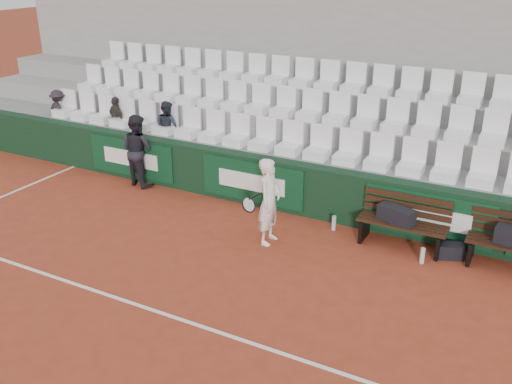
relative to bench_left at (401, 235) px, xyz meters
name	(u,v)px	position (x,y,z in m)	size (l,w,h in m)	color
ground	(138,305)	(-2.86, -3.53, -0.23)	(80.00, 80.00, 0.00)	#9F3B24
court_baseline	(138,305)	(-2.86, -3.53, -0.22)	(18.00, 0.06, 0.01)	white
back_barrier	(268,182)	(-2.79, 0.46, 0.28)	(18.00, 0.34, 1.00)	black
grandstand_tier_front	(279,172)	(-2.86, 1.09, 0.28)	(18.00, 0.95, 1.00)	gray
grandstand_tier_mid	(298,149)	(-2.86, 2.04, 0.50)	(18.00, 0.95, 1.45)	#959592
grandstand_tier_back	(315,128)	(-2.86, 2.99, 0.72)	(18.00, 0.95, 1.90)	gray
grandstand_rear_wall	(327,69)	(-2.86, 3.62, 1.98)	(18.00, 0.30, 4.40)	#969693
seat_row_front	(275,136)	(-2.86, 0.92, 1.09)	(11.90, 0.44, 0.63)	white
seat_row_mid	(296,103)	(-2.86, 1.87, 1.54)	(11.90, 0.44, 0.63)	white
seat_row_back	(314,74)	(-2.86, 2.82, 1.99)	(11.90, 0.44, 0.63)	white
bench_left	(401,235)	(0.00, 0.00, 0.00)	(1.50, 0.56, 0.45)	#321B0F
sports_bag_left	(396,215)	(-0.11, -0.02, 0.36)	(0.62, 0.27, 0.27)	black
sports_bag_ground	(450,251)	(0.83, -0.01, -0.10)	(0.41, 0.25, 0.25)	black
water_bottle_near	(334,223)	(-1.24, 0.06, -0.09)	(0.08, 0.08, 0.28)	#B0C1C7
water_bottle_far	(422,256)	(0.46, -0.41, -0.09)	(0.08, 0.08, 0.27)	silver
tennis_player	(269,201)	(-2.08, -0.90, 0.54)	(0.69, 0.57, 1.53)	white
ball_kid	(138,150)	(-5.76, 0.19, 0.55)	(0.76, 0.59, 1.56)	black
spectator_a	(57,93)	(-8.80, 0.97, 1.30)	(0.68, 0.39, 1.06)	black
spectator_b	(115,101)	(-6.97, 0.97, 1.32)	(0.64, 0.27, 1.09)	#332E29
spectator_c	(166,107)	(-5.53, 0.97, 1.35)	(0.56, 0.44, 1.16)	#212532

